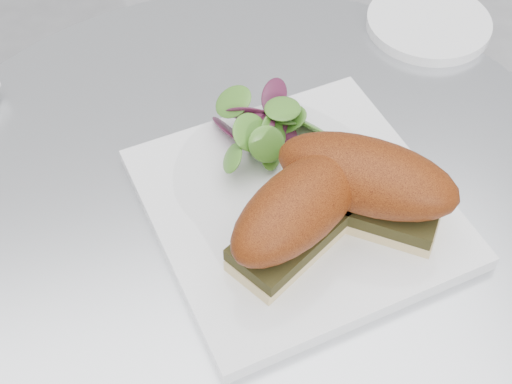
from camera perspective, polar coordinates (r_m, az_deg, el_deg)
table at (r=0.87m, az=-0.43°, el=-11.36°), size 0.70×0.70×0.73m
plate at (r=0.66m, az=3.31°, el=-1.19°), size 0.30×0.30×0.02m
sandwich_left at (r=0.59m, az=3.41°, el=-1.67°), size 0.16×0.13×0.08m
sandwich_right at (r=0.62m, az=8.77°, el=0.76°), size 0.17×0.15×0.08m
salad at (r=0.68m, az=0.24°, el=5.04°), size 0.11×0.11×0.05m
saucer at (r=0.88m, az=13.64°, el=13.00°), size 0.15×0.15×0.01m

